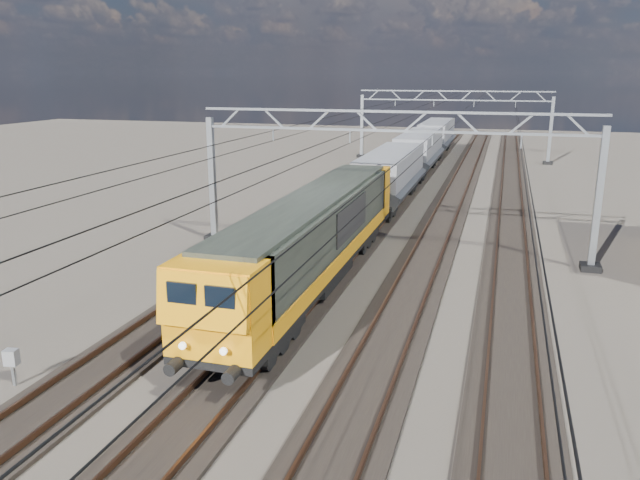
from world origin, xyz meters
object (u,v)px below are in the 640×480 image
(catenary_gantry_mid, at_px, (389,177))
(catenary_gantry_far, at_px, (453,123))
(locomotive, at_px, (315,235))
(hopper_wagon_third, at_px, (437,135))
(trackside_cabinet, at_px, (11,359))
(hopper_wagon_lead, at_px, (391,173))
(hopper_wagon_mid, at_px, (419,150))

(catenary_gantry_mid, xyz_separation_m, catenary_gantry_far, (0.00, 36.00, 0.00))
(catenary_gantry_far, bearing_deg, locomotive, -92.73)
(hopper_wagon_third, bearing_deg, locomotive, -90.00)
(trackside_cabinet, bearing_deg, hopper_wagon_lead, 69.54)
(hopper_wagon_mid, distance_m, hopper_wagon_third, 14.20)
(locomotive, height_order, trackside_cabinet, locomotive)
(hopper_wagon_lead, bearing_deg, locomotive, -90.00)
(catenary_gantry_far, bearing_deg, trackside_cabinet, -98.55)
(hopper_wagon_lead, bearing_deg, catenary_gantry_far, 85.28)
(hopper_wagon_lead, bearing_deg, hopper_wagon_third, 90.00)
(hopper_wagon_lead, bearing_deg, catenary_gantry_mid, -80.34)
(hopper_wagon_third, bearing_deg, catenary_gantry_far, -64.29)
(catenary_gantry_far, distance_m, hopper_wagon_lead, 24.39)
(catenary_gantry_far, xyz_separation_m, hopper_wagon_third, (-2.00, 4.15, -1.67))
(catenary_gantry_mid, relative_size, locomotive, 0.94)
(catenary_gantry_mid, xyz_separation_m, hopper_wagon_lead, (-2.00, 11.75, -1.67))
(hopper_wagon_mid, height_order, trackside_cabinet, hopper_wagon_mid)
(catenary_gantry_mid, height_order, hopper_wagon_mid, catenary_gantry_mid)
(catenary_gantry_far, relative_size, trackside_cabinet, 17.61)
(hopper_wagon_mid, bearing_deg, locomotive, -90.00)
(locomotive, relative_size, hopper_wagon_mid, 1.62)
(trackside_cabinet, bearing_deg, hopper_wagon_mid, 73.41)
(hopper_wagon_third, distance_m, trackside_cabinet, 57.07)
(catenary_gantry_mid, distance_m, locomotive, 6.47)
(locomotive, distance_m, hopper_wagon_third, 46.10)
(catenary_gantry_mid, bearing_deg, hopper_wagon_lead, 99.66)
(catenary_gantry_mid, height_order, trackside_cabinet, catenary_gantry_mid)
(catenary_gantry_far, relative_size, hopper_wagon_lead, 1.53)
(catenary_gantry_mid, bearing_deg, hopper_wagon_third, 92.85)
(locomotive, bearing_deg, catenary_gantry_far, 87.27)
(catenary_gantry_mid, xyz_separation_m, trackside_cabinet, (-7.91, -16.59, -3.05))
(catenary_gantry_far, bearing_deg, catenary_gantry_mid, -90.00)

